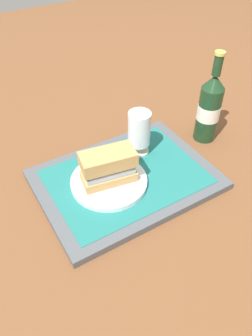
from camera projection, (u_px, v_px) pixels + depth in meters
ground_plane at (126, 182)px, 0.86m from camera, size 3.00×3.00×0.00m
tray at (126, 179)px, 0.85m from camera, size 0.44×0.32×0.02m
placemat at (126, 176)px, 0.84m from camera, size 0.38×0.27×0.00m
plate at (109, 181)px, 0.82m from camera, size 0.19×0.19×0.01m
sandwich at (110, 166)px, 0.78m from camera, size 0.14×0.09×0.08m
beer_glass at (139, 132)px, 0.87m from camera, size 0.06×0.06×0.12m
beer_bottle at (209, 108)px, 0.93m from camera, size 0.07×0.07×0.27m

